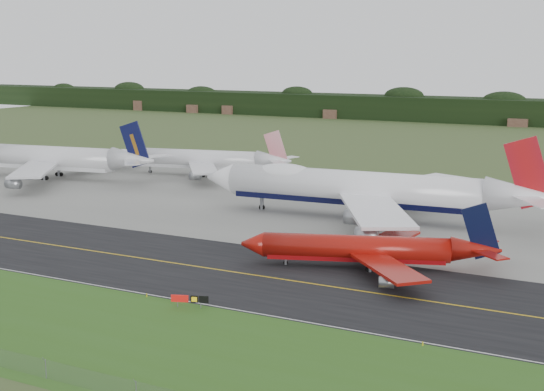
{
  "coord_description": "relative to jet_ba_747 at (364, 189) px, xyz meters",
  "views": [
    {
      "loc": [
        62.34,
        -105.12,
        34.72
      ],
      "look_at": [
        -2.23,
        22.0,
        7.5
      ],
      "focal_mm": 50.0,
      "sensor_mm": 36.0,
      "label": 1
    }
  ],
  "objects": [
    {
      "name": "jet_navy_gold",
      "position": [
        -95.71,
        10.17,
        -0.99
      ],
      "size": [
        64.8,
        55.94,
        16.73
      ],
      "color": "silver",
      "rests_on": "ground"
    },
    {
      "name": "grass_verge",
      "position": [
        -9.15,
        -77.17,
        -6.48
      ],
      "size": [
        400.0,
        30.0,
        0.01
      ],
      "primitive_type": "cube",
      "color": "#325D1B",
      "rests_on": "ground"
    },
    {
      "name": "taxiway_edge_line",
      "position": [
        -9.15,
        -61.67,
        -6.46
      ],
      "size": [
        400.0,
        0.25,
        0.0
      ],
      "primitive_type": "cube",
      "color": "silver",
      "rests_on": "taxiway"
    },
    {
      "name": "jet_red_737",
      "position": [
        13.54,
        -34.03,
        -3.35
      ],
      "size": [
        40.96,
        32.47,
        11.37
      ],
      "color": "#9A120B",
      "rests_on": "ground"
    },
    {
      "name": "jet_star_tail",
      "position": [
        -59.95,
        33.05,
        -1.96
      ],
      "size": [
        51.28,
        42.31,
        13.58
      ],
      "color": "white",
      "rests_on": "ground"
    },
    {
      "name": "perimeter_fence",
      "position": [
        -9.15,
        -90.17,
        -5.39
      ],
      "size": [
        320.0,
        0.1,
        320.0
      ],
      "color": "slate",
      "rests_on": "ground"
    },
    {
      "name": "apron",
      "position": [
        -9.15,
        8.83,
        -6.48
      ],
      "size": [
        400.0,
        78.0,
        0.01
      ],
      "primitive_type": "cube",
      "color": "slate",
      "rests_on": "ground"
    },
    {
      "name": "jet_ba_747",
      "position": [
        0.0,
        0.0,
        0.0
      ],
      "size": [
        75.86,
        62.71,
        19.07
      ],
      "color": "white",
      "rests_on": "ground"
    },
    {
      "name": "ground",
      "position": [
        -9.15,
        -42.17,
        -6.49
      ],
      "size": [
        600.0,
        600.0,
        0.0
      ],
      "primitive_type": "plane",
      "color": "#334922",
      "rests_on": "ground"
    },
    {
      "name": "edge_marker_right",
      "position": [
        30.51,
        -62.67,
        -6.24
      ],
      "size": [
        0.16,
        0.16,
        0.5
      ],
      "primitive_type": "cylinder",
      "color": "yellow",
      "rests_on": "ground"
    },
    {
      "name": "edge_marker_center",
      "position": [
        -10.0,
        -62.67,
        -6.24
      ],
      "size": [
        0.16,
        0.16,
        0.5
      ],
      "primitive_type": "cylinder",
      "color": "yellow",
      "rests_on": "ground"
    },
    {
      "name": "taxiway_sign",
      "position": [
        -1.96,
        -63.74,
        -5.26
      ],
      "size": [
        4.99,
        1.97,
        1.75
      ],
      "color": "slate",
      "rests_on": "ground"
    },
    {
      "name": "horizon_treeline",
      "position": [
        -9.15,
        231.6,
        -1.02
      ],
      "size": [
        700.0,
        25.0,
        12.0
      ],
      "color": "black",
      "rests_on": "ground"
    },
    {
      "name": "taxiway",
      "position": [
        -9.15,
        -46.17,
        -6.48
      ],
      "size": [
        400.0,
        32.0,
        0.02
      ],
      "primitive_type": "cube",
      "color": "black",
      "rests_on": "ground"
    },
    {
      "name": "taxiway_centreline",
      "position": [
        -9.15,
        -46.17,
        -6.46
      ],
      "size": [
        400.0,
        0.4,
        0.0
      ],
      "primitive_type": "cube",
      "color": "gold",
      "rests_on": "taxiway"
    }
  ]
}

